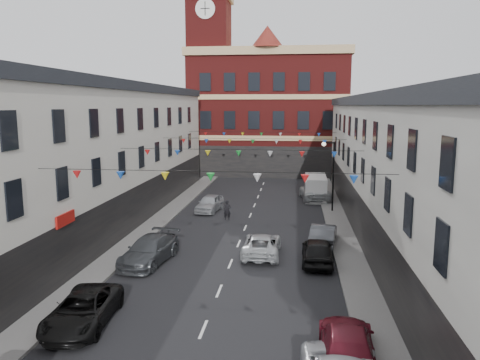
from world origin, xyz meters
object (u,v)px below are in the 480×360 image
at_px(car_left_c, 83,310).
at_px(car_left_d, 149,250).
at_px(white_van, 316,188).
at_px(street_lamp, 331,167).
at_px(car_left_e, 210,203).
at_px(car_right_c, 347,344).
at_px(car_right_e, 323,235).
at_px(moving_car, 262,244).
at_px(car_right_d, 318,251).
at_px(car_right_f, 314,192).
at_px(pedestrian, 227,210).

distance_m(car_left_c, car_left_d, 7.82).
height_order(car_left_d, white_van, white_van).
relative_size(street_lamp, car_left_e, 1.43).
height_order(car_right_c, car_right_e, car_right_e).
bearing_deg(car_right_e, moving_car, 40.83).
distance_m(car_left_e, car_right_d, 15.09).
xyz_separation_m(car_right_c, car_right_f, (0.00, 29.03, 0.06)).
bearing_deg(car_left_c, car_left_d, 83.34).
distance_m(car_right_c, car_right_e, 14.10).
bearing_deg(white_van, moving_car, -101.83).
height_order(car_left_e, car_right_e, car_left_e).
distance_m(car_left_c, pedestrian, 18.72).
height_order(street_lamp, car_right_e, street_lamp).
relative_size(car_left_e, car_right_c, 0.87).
height_order(car_left_e, moving_car, car_left_e).
bearing_deg(car_right_f, car_right_c, 83.88).
xyz_separation_m(car_left_d, pedestrian, (2.99, 10.61, 0.04)).
relative_size(car_left_c, car_right_c, 1.01).
bearing_deg(moving_car, car_left_e, -64.64).
bearing_deg(pedestrian, car_right_f, 38.79).
height_order(car_left_d, car_right_d, car_right_d).
relative_size(car_right_f, pedestrian, 3.45).
relative_size(car_right_d, moving_car, 0.93).
relative_size(car_left_c, white_van, 0.95).
height_order(street_lamp, car_right_c, street_lamp).
distance_m(car_right_d, car_right_f, 18.55).
bearing_deg(car_left_e, street_lamp, 12.24).
xyz_separation_m(car_right_c, white_van, (0.10, 29.26, 0.44)).
height_order(car_right_d, pedestrian, pedestrian).
distance_m(car_left_d, white_van, 22.33).
relative_size(car_right_e, white_van, 0.84).
bearing_deg(car_left_e, car_right_f, 41.18).
bearing_deg(white_van, street_lamp, -79.39).
bearing_deg(car_left_d, white_van, 70.51).
distance_m(car_left_c, white_van, 29.61).
bearing_deg(street_lamp, car_right_c, -92.53).
bearing_deg(car_right_f, street_lamp, 95.23).
xyz_separation_m(car_left_e, white_van, (9.20, 6.35, 0.42)).
bearing_deg(pedestrian, car_left_d, -118.44).
distance_m(car_left_c, car_right_e, 16.31).
xyz_separation_m(street_lamp, car_right_e, (-1.05, -9.70, -3.19)).
distance_m(car_left_c, car_right_f, 29.36).
bearing_deg(car_right_d, car_left_c, 42.80).
bearing_deg(street_lamp, moving_car, -111.85).
relative_size(car_right_d, white_van, 0.86).
bearing_deg(car_left_e, car_right_e, -36.82).
height_order(car_left_c, car_right_e, car_right_e).
bearing_deg(car_right_d, street_lamp, -95.72).
xyz_separation_m(car_right_e, moving_car, (-3.83, -2.48, -0.05)).
bearing_deg(street_lamp, car_left_e, -175.02).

